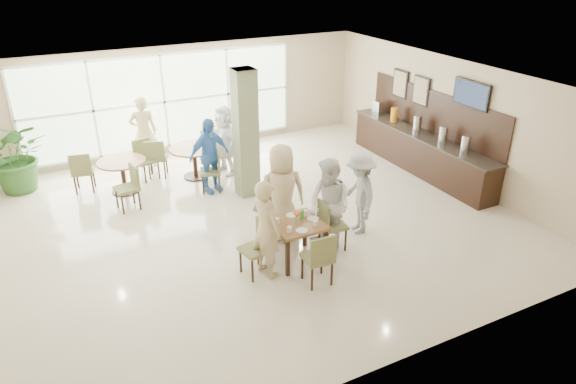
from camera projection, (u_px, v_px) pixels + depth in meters
name	position (u px, v px, depth m)	size (l,w,h in m)	color
ground	(253.00, 220.00, 10.44)	(10.00, 10.00, 0.00)	beige
room_shell	(250.00, 141.00, 9.70)	(10.00, 10.00, 10.00)	white
window_bank	(164.00, 102.00, 13.21)	(7.00, 0.04, 7.00)	silver
column	(246.00, 134.00, 10.96)	(0.45, 0.45, 2.80)	#5B6848
main_table	(297.00, 228.00, 8.83)	(0.86, 0.86, 0.75)	brown
round_table_left	(122.00, 168.00, 11.40)	(1.05, 1.05, 0.75)	brown
round_table_right	(194.00, 154.00, 12.13)	(1.16, 1.16, 0.75)	brown
chairs_main_table	(295.00, 236.00, 8.91)	(2.10, 2.06, 0.95)	brown
chairs_table_left	(119.00, 173.00, 11.41)	(1.98, 1.90, 0.95)	brown
chairs_table_right	(194.00, 158.00, 12.18)	(2.03, 1.95, 0.95)	brown
tabletop_clutter	(299.00, 220.00, 8.76)	(0.77, 0.75, 0.21)	white
buffet_counter	(420.00, 149.00, 12.52)	(0.64, 4.70, 1.95)	black
wall_tv	(471.00, 94.00, 11.04)	(0.06, 1.00, 0.58)	black
framed_art_a	(421.00, 91.00, 12.45)	(0.05, 0.55, 0.70)	black
framed_art_b	(400.00, 84.00, 13.10)	(0.05, 0.55, 0.70)	black
potted_plant	(17.00, 156.00, 11.38)	(1.48, 1.48, 1.65)	#2F6026
teen_left	(266.00, 229.00, 8.38)	(0.63, 0.41, 1.72)	#C8B385
teen_far	(282.00, 193.00, 9.42)	(0.91, 0.50, 1.87)	#C8B385
teen_right	(329.00, 206.00, 9.09)	(0.85, 0.66, 1.74)	white
teen_standing	(359.00, 193.00, 9.70)	(1.05, 0.60, 1.62)	#9A9A9C
adult_a	(209.00, 156.00, 11.30)	(1.00, 0.57, 1.71)	#4481CE
adult_b	(224.00, 140.00, 12.26)	(1.56, 0.67, 1.68)	white
adult_standing	(144.00, 132.00, 12.58)	(0.66, 0.43, 1.82)	#C8B385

